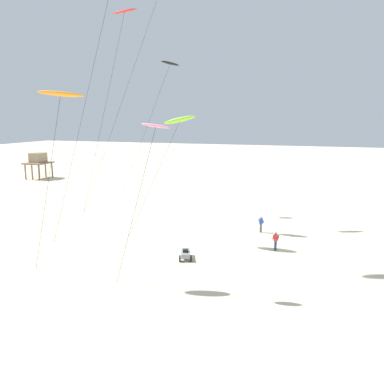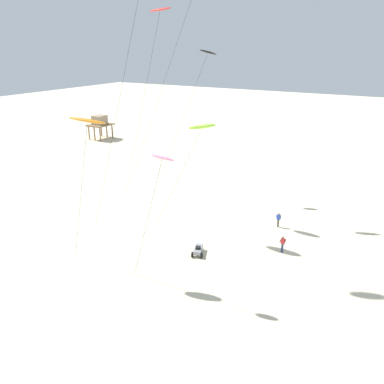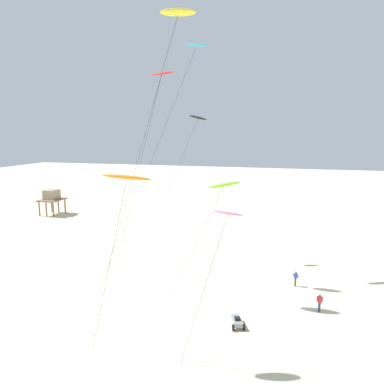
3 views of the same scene
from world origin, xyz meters
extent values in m
plane|color=beige|center=(0.00, 0.00, 0.00)|extent=(260.00, 260.00, 0.00)
ellipsoid|color=#8CD833|center=(-2.90, 6.67, 11.33)|extent=(1.06, 3.15, 1.18)
cylinder|color=#262626|center=(-3.11, 9.31, 5.59)|extent=(0.44, 5.31, 11.18)
ellipsoid|color=orange|center=(-13.02, 11.55, 13.11)|extent=(1.62, 3.45, 0.74)
cylinder|color=#262626|center=(-13.14, 13.11, 6.50)|extent=(0.27, 3.13, 13.00)
ellipsoid|color=red|center=(1.61, 14.23, 22.19)|extent=(0.90, 2.82, 0.58)
cylinder|color=#262626|center=(1.37, 17.28, 11.05)|extent=(0.51, 6.11, 22.10)
ellipsoid|color=pink|center=(-12.76, 4.65, 11.00)|extent=(0.82, 2.02, 0.53)
cylinder|color=#262626|center=(-12.88, 6.22, 5.46)|extent=(0.27, 3.16, 10.92)
cylinder|color=#262626|center=(4.37, 16.66, 12.73)|extent=(0.87, 10.75, 25.47)
cylinder|color=#262626|center=(-6.90, 13.79, 12.58)|extent=(0.65, 7.94, 25.18)
ellipsoid|color=black|center=(8.43, 12.02, 17.91)|extent=(1.17, 2.29, 0.88)
cylinder|color=#262626|center=(8.14, 15.76, 8.91)|extent=(0.61, 7.50, 17.83)
cylinder|color=navy|center=(-2.85, -2.26, 0.44)|extent=(0.22, 0.22, 0.88)
cube|color=red|center=(-2.85, -2.26, 1.17)|extent=(0.24, 0.36, 0.58)
sphere|color=#9E7051|center=(-2.85, -2.26, 1.57)|extent=(0.20, 0.20, 0.20)
cylinder|color=red|center=(-2.88, -2.48, 1.22)|extent=(0.51, 0.15, 0.39)
cylinder|color=red|center=(-2.83, -2.04, 1.22)|extent=(0.51, 0.15, 0.39)
cylinder|color=#4C4738|center=(2.16, -0.25, 0.44)|extent=(0.22, 0.22, 0.88)
cube|color=#2D4CA5|center=(2.16, -0.25, 1.17)|extent=(0.34, 0.39, 0.58)
sphere|color=#9E7051|center=(2.16, -0.25, 1.57)|extent=(0.20, 0.20, 0.20)
cylinder|color=#2D4CA5|center=(2.27, -0.44, 1.22)|extent=(0.48, 0.33, 0.39)
cylinder|color=#2D4CA5|center=(2.05, -0.05, 1.22)|extent=(0.48, 0.33, 0.39)
cylinder|color=#846647|center=(22.16, 44.17, 1.44)|extent=(0.28, 0.28, 2.89)
cylinder|color=#846647|center=(25.91, 44.17, 1.44)|extent=(0.28, 0.28, 2.89)
cylinder|color=#846647|center=(22.16, 47.32, 1.44)|extent=(0.28, 0.28, 2.89)
cylinder|color=#846647|center=(25.91, 47.32, 1.44)|extent=(0.28, 0.28, 2.89)
cylinder|color=#846647|center=(22.16, 45.74, 1.44)|extent=(0.28, 0.28, 2.89)
cylinder|color=#846647|center=(25.91, 45.74, 1.44)|extent=(0.28, 0.28, 2.89)
cube|color=#846647|center=(24.03, 45.74, 3.01)|extent=(4.69, 3.93, 0.24)
cube|color=#9E896B|center=(24.03, 45.74, 4.05)|extent=(2.58, 2.36, 1.85)
cube|color=gray|center=(-7.15, 4.64, 0.44)|extent=(1.84, 1.22, 0.36)
cube|color=black|center=(-7.30, 4.59, 0.72)|extent=(0.56, 0.56, 0.20)
cylinder|color=black|center=(-6.39, 4.90, 0.26)|extent=(0.53, 0.28, 0.52)
cylinder|color=black|center=(-7.99, 4.83, 0.26)|extent=(0.53, 0.28, 0.52)
cylinder|color=black|center=(-7.69, 3.97, 0.26)|extent=(0.53, 0.28, 0.52)
camera|label=1|loc=(-35.19, -5.27, 11.47)|focal=35.21mm
camera|label=2|loc=(-34.39, -10.27, 18.62)|focal=34.72mm
camera|label=3|loc=(-34.58, 1.13, 16.09)|focal=32.91mm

